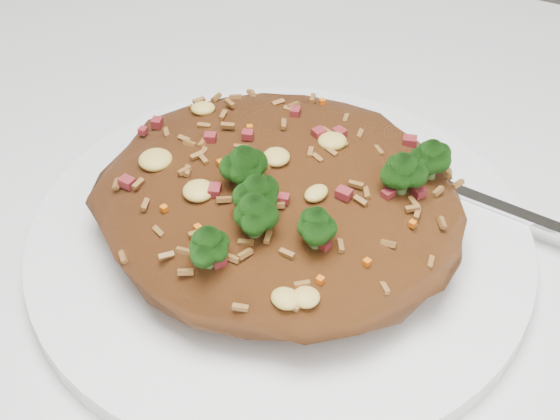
# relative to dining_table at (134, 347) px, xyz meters

# --- Properties ---
(dining_table) EXTENTS (1.20, 0.80, 0.75)m
(dining_table) POSITION_rel_dining_table_xyz_m (0.00, 0.00, 0.00)
(dining_table) COLOR silver
(dining_table) RESTS_ON ground
(plate) EXTENTS (0.28, 0.28, 0.01)m
(plate) POSITION_rel_dining_table_xyz_m (0.08, 0.04, 0.10)
(plate) COLOR white
(plate) RESTS_ON dining_table
(fried_rice) EXTENTS (0.20, 0.18, 0.07)m
(fried_rice) POSITION_rel_dining_table_xyz_m (0.08, 0.04, 0.14)
(fried_rice) COLOR brown
(fried_rice) RESTS_ON plate
(fork) EXTENTS (0.16, 0.03, 0.00)m
(fork) POSITION_rel_dining_table_xyz_m (0.16, 0.12, 0.11)
(fork) COLOR silver
(fork) RESTS_ON plate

